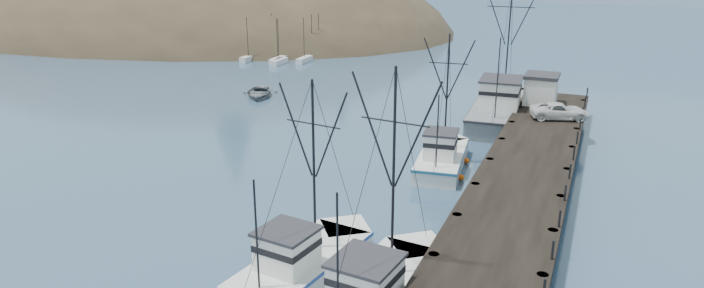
{
  "coord_description": "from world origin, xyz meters",
  "views": [
    {
      "loc": [
        18.11,
        -26.1,
        16.93
      ],
      "look_at": [
        1.74,
        13.96,
        2.5
      ],
      "focal_mm": 32.0,
      "sensor_mm": 36.0,
      "label": 1
    }
  ],
  "objects_px": {
    "trawler_far": "(442,157)",
    "pickup_truck": "(560,111)",
    "pier": "(527,168)",
    "work_vessel": "(501,108)",
    "trawler_mid": "(305,262)",
    "pier_shed": "(541,89)",
    "motorboat": "(259,97)"
  },
  "relations": [
    {
      "from": "trawler_far",
      "to": "pier_shed",
      "type": "height_order",
      "value": "trawler_far"
    },
    {
      "from": "pier",
      "to": "work_vessel",
      "type": "bearing_deg",
      "value": 105.01
    },
    {
      "from": "work_vessel",
      "to": "pickup_truck",
      "type": "height_order",
      "value": "work_vessel"
    },
    {
      "from": "pier",
      "to": "trawler_mid",
      "type": "relative_size",
      "value": 4.09
    },
    {
      "from": "trawler_mid",
      "to": "work_vessel",
      "type": "xyz_separation_m",
      "value": [
        4.52,
        33.3,
        0.41
      ]
    },
    {
      "from": "pier",
      "to": "trawler_far",
      "type": "bearing_deg",
      "value": 160.39
    },
    {
      "from": "trawler_far",
      "to": "pier_shed",
      "type": "relative_size",
      "value": 3.27
    },
    {
      "from": "work_vessel",
      "to": "motorboat",
      "type": "relative_size",
      "value": 3.03
    },
    {
      "from": "pickup_truck",
      "to": "pier_shed",
      "type": "bearing_deg",
      "value": 7.9
    },
    {
      "from": "work_vessel",
      "to": "pier",
      "type": "bearing_deg",
      "value": -74.99
    },
    {
      "from": "trawler_mid",
      "to": "work_vessel",
      "type": "height_order",
      "value": "work_vessel"
    },
    {
      "from": "pier",
      "to": "trawler_mid",
      "type": "distance_m",
      "value": 18.62
    },
    {
      "from": "pier",
      "to": "trawler_far",
      "type": "relative_size",
      "value": 4.21
    },
    {
      "from": "pier_shed",
      "to": "pier",
      "type": "bearing_deg",
      "value": -86.27
    },
    {
      "from": "work_vessel",
      "to": "trawler_far",
      "type": "bearing_deg",
      "value": -97.75
    },
    {
      "from": "trawler_mid",
      "to": "pier_shed",
      "type": "relative_size",
      "value": 3.36
    },
    {
      "from": "trawler_far",
      "to": "pickup_truck",
      "type": "relative_size",
      "value": 2.13
    },
    {
      "from": "pier_shed",
      "to": "motorboat",
      "type": "bearing_deg",
      "value": -178.68
    },
    {
      "from": "pier",
      "to": "pier_shed",
      "type": "xyz_separation_m",
      "value": [
        -1.11,
        17.05,
        1.73
      ]
    },
    {
      "from": "trawler_mid",
      "to": "pier",
      "type": "bearing_deg",
      "value": 60.73
    },
    {
      "from": "work_vessel",
      "to": "pickup_truck",
      "type": "bearing_deg",
      "value": -39.78
    },
    {
      "from": "trawler_far",
      "to": "motorboat",
      "type": "bearing_deg",
      "value": 150.07
    },
    {
      "from": "pier",
      "to": "pickup_truck",
      "type": "xyz_separation_m",
      "value": [
        1.03,
        12.4,
        0.99
      ]
    },
    {
      "from": "pickup_truck",
      "to": "motorboat",
      "type": "height_order",
      "value": "pickup_truck"
    },
    {
      "from": "trawler_far",
      "to": "pickup_truck",
      "type": "distance_m",
      "value": 12.75
    },
    {
      "from": "trawler_mid",
      "to": "pier_shed",
      "type": "height_order",
      "value": "trawler_mid"
    },
    {
      "from": "trawler_far",
      "to": "pickup_truck",
      "type": "bearing_deg",
      "value": 52.89
    },
    {
      "from": "trawler_mid",
      "to": "work_vessel",
      "type": "relative_size",
      "value": 0.64
    },
    {
      "from": "trawler_mid",
      "to": "pickup_truck",
      "type": "bearing_deg",
      "value": 70.52
    },
    {
      "from": "trawler_mid",
      "to": "pickup_truck",
      "type": "height_order",
      "value": "trawler_mid"
    },
    {
      "from": "pier_shed",
      "to": "pickup_truck",
      "type": "height_order",
      "value": "pier_shed"
    },
    {
      "from": "trawler_mid",
      "to": "trawler_far",
      "type": "distance_m",
      "value": 18.74
    }
  ]
}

